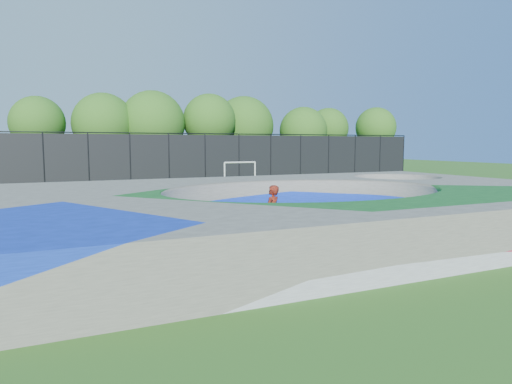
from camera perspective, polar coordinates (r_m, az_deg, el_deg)
ground at (r=17.44m, az=6.23°, el=-4.43°), size 120.00×120.00×0.00m
skate_deck at (r=17.32m, az=6.26°, el=-1.99°), size 22.00×14.00×1.50m
skater at (r=14.65m, az=2.03°, el=-2.74°), size 0.81×0.75×1.85m
skateboard at (r=14.81m, az=2.01°, el=-6.18°), size 0.76×0.64×0.05m
soccer_goal at (r=35.86m, az=-2.01°, el=2.94°), size 2.71×0.12×1.79m
fence at (r=36.79m, az=-10.83°, el=4.26°), size 48.09×0.09×4.04m
treeline at (r=41.12m, az=-14.44°, el=8.44°), size 52.43×7.52×8.46m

